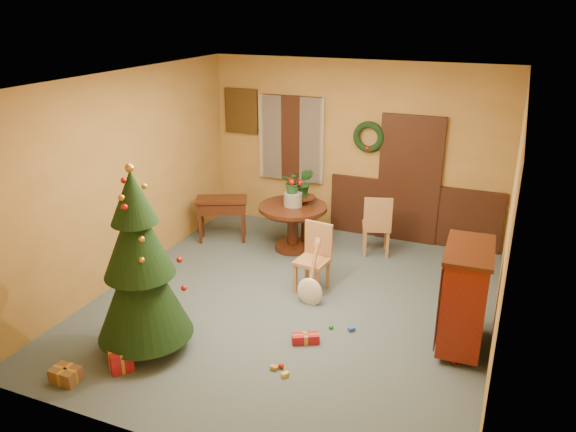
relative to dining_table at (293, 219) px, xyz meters
The scene contains 21 objects.
room_envelope 1.49m from the dining_table, 51.26° to the left, with size 5.50×5.50×5.50m.
dining_table is the anchor object (origin of this frame).
urn 0.33m from the dining_table, 90.00° to the left, with size 0.29×0.29×0.21m, color slate.
centerpiece_plant 0.61m from the dining_table, 90.00° to the left, with size 0.32×0.28×0.36m, color #1E4C23.
chair_near 1.35m from the dining_table, 55.28° to the right, with size 0.46×0.46×0.95m.
chair_far 1.32m from the dining_table, 12.60° to the left, with size 0.53×0.53×0.99m.
guitar 1.77m from the dining_table, 60.74° to the right, with size 0.35×0.17×0.83m, color beige, non-canonical shape.
plant_stand 0.22m from the dining_table, 53.81° to the left, with size 0.33×0.33×0.86m.
stand_plant 0.61m from the dining_table, 53.81° to the left, with size 0.26×0.21×0.46m, color #19471E.
christmas_tree 3.29m from the dining_table, 99.01° to the right, with size 1.07×1.07×2.20m.
writing_desk 1.23m from the dining_table, behind, with size 0.92×0.71×0.73m.
sideboard 3.33m from the dining_table, 32.73° to the right, with size 0.55×0.99×1.24m.
gift_a 4.17m from the dining_table, 103.07° to the right, with size 0.30×0.22×0.16m.
gift_b 3.71m from the dining_table, 98.40° to the right, with size 0.33×0.33×0.24m.
gift_c 2.40m from the dining_table, 120.80° to the right, with size 0.34×0.30×0.16m.
gift_d 2.71m from the dining_table, 64.86° to the right, with size 0.34×0.26×0.11m.
toy_a 2.57m from the dining_table, 51.64° to the right, with size 0.08×0.05×0.05m, color #284FAF.
toy_b 2.46m from the dining_table, 56.88° to the right, with size 0.06×0.06×0.06m, color green.
toy_c 3.35m from the dining_table, 69.46° to the right, with size 0.08×0.05×0.05m, color gold.
toy_d 3.20m from the dining_table, 70.32° to the right, with size 0.06×0.06×0.06m, color #BA140C.
toy_e 3.23m from the dining_table, 71.67° to the right, with size 0.08×0.05×0.05m, color gold.
Camera 1 is at (2.44, -6.04, 3.73)m, focal length 35.00 mm.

